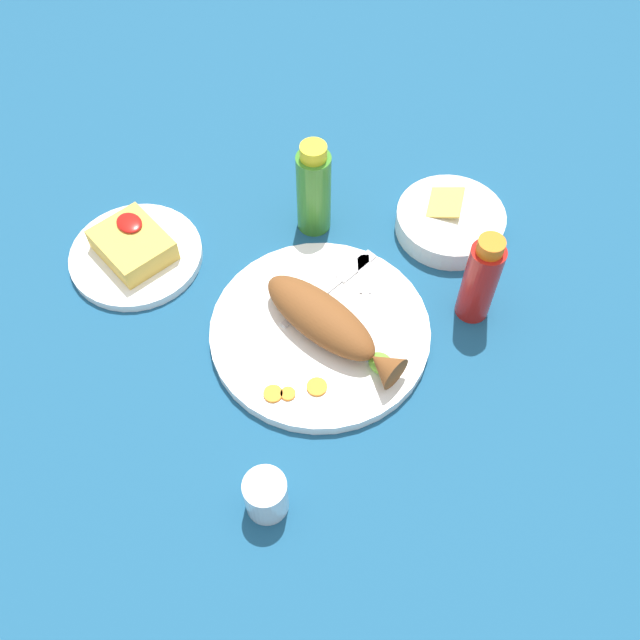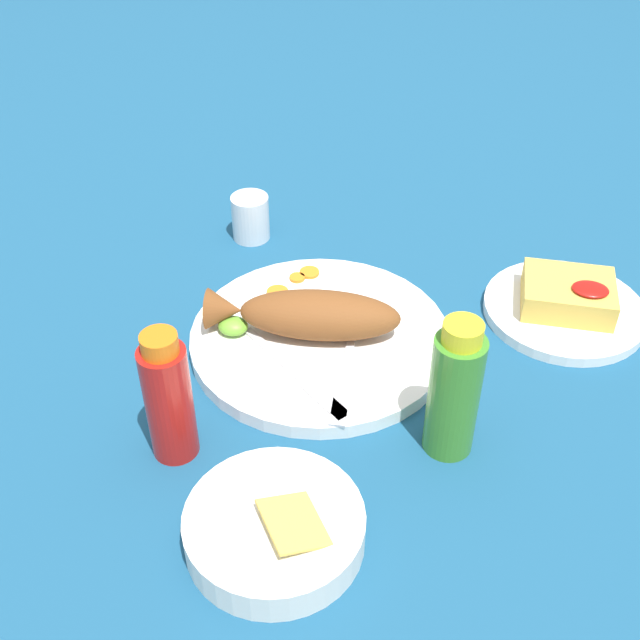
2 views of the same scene
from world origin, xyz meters
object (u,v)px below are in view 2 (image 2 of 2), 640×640
at_px(salt_cup, 251,220).
at_px(guacamole_bowl, 275,527).
at_px(side_plate_fries, 564,310).
at_px(fork_near, 345,375).
at_px(fried_fish, 308,314).
at_px(hot_sauce_bottle_red, 168,399).
at_px(fork_far, 300,377).
at_px(hot_sauce_bottle_green, 454,391).
at_px(main_plate, 320,339).

xyz_separation_m(salt_cup, guacamole_bowl, (0.16, -0.50, -0.01)).
bearing_deg(salt_cup, guacamole_bowl, -72.33).
bearing_deg(side_plate_fries, fork_near, -143.08).
height_order(fork_near, guacamole_bowl, guacamole_bowl).
height_order(fork_near, side_plate_fries, fork_near).
bearing_deg(salt_cup, fried_fish, -58.91).
relative_size(hot_sauce_bottle_red, salt_cup, 2.38).
xyz_separation_m(fork_near, salt_cup, (-0.19, 0.28, 0.01)).
relative_size(salt_cup, guacamole_bowl, 0.39).
height_order(fork_near, fork_far, same).
xyz_separation_m(fork_near, side_plate_fries, (0.25, 0.19, -0.01)).
relative_size(fork_near, salt_cup, 2.86).
relative_size(fork_near, side_plate_fries, 0.92).
height_order(fried_fish, hot_sauce_bottle_red, hot_sauce_bottle_red).
bearing_deg(hot_sauce_bottle_green, guacamole_bowl, -134.15).
bearing_deg(guacamole_bowl, fork_near, 82.62).
relative_size(fork_far, guacamole_bowl, 0.89).
bearing_deg(salt_cup, side_plate_fries, -12.35).
bearing_deg(side_plate_fries, fried_fish, -158.54).
height_order(fried_fish, guacamole_bowl, fried_fish).
distance_m(main_plate, fork_far, 0.08).
xyz_separation_m(fried_fish, hot_sauce_bottle_red, (-0.10, -0.19, 0.03)).
distance_m(fried_fish, fork_far, 0.09).
distance_m(fork_near, hot_sauce_bottle_red, 0.21).
distance_m(hot_sauce_bottle_red, hot_sauce_bottle_green, 0.28).
height_order(fork_near, hot_sauce_bottle_green, hot_sauce_bottle_green).
bearing_deg(fried_fish, side_plate_fries, 15.28).
distance_m(fork_far, salt_cup, 0.33).
bearing_deg(hot_sauce_bottle_green, fork_far, 163.85).
bearing_deg(main_plate, hot_sauce_bottle_green, -38.90).
height_order(fried_fish, fork_near, fried_fish).
height_order(salt_cup, side_plate_fries, salt_cup).
height_order(hot_sauce_bottle_red, side_plate_fries, hot_sauce_bottle_red).
height_order(main_plate, fried_fish, fried_fish).
bearing_deg(salt_cup, fork_near, -56.47).
distance_m(fork_far, side_plate_fries, 0.36).
bearing_deg(guacamole_bowl, main_plate, 92.99).
bearing_deg(fork_near, salt_cup, -149.99).
relative_size(fork_near, fork_far, 1.24).
height_order(fried_fish, side_plate_fries, fried_fish).
height_order(hot_sauce_bottle_red, guacamole_bowl, hot_sauce_bottle_red).
distance_m(salt_cup, guacamole_bowl, 0.52).
xyz_separation_m(fork_near, fork_far, (-0.05, -0.01, 0.00)).
bearing_deg(hot_sauce_bottle_red, guacamole_bowl, -34.86).
xyz_separation_m(main_plate, hot_sauce_bottle_green, (0.16, -0.13, 0.07)).
relative_size(fried_fish, side_plate_fries, 1.17).
relative_size(hot_sauce_bottle_red, side_plate_fries, 0.77).
bearing_deg(main_plate, fork_near, -57.83).
distance_m(fork_near, side_plate_fries, 0.31).
relative_size(main_plate, hot_sauce_bottle_red, 2.01).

